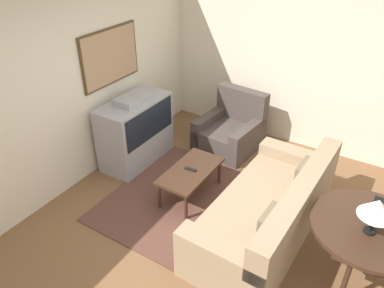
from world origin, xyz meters
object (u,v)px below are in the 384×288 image
Objects in this scene: coffee_table at (191,173)px; table_lamp at (377,208)px; armchair at (231,132)px; console_table at (369,231)px; couch at (268,213)px; mantel_clock at (377,208)px; tv at (136,131)px.

table_lamp reaches higher than coffee_table.
console_table is (-1.62, -2.28, 0.40)m from armchair.
couch is 1.11m from console_table.
armchair reaches higher than coffee_table.
table_lamp is at bearing 178.45° from console_table.
console_table is 0.23m from mantel_clock.
coffee_table is 0.85× the size of console_table.
armchair is at bearing -138.50° from couch.
couch is at bearing 78.10° from table_lamp.
coffee_table is 5.23× the size of mantel_clock.
console_table is at bearing -99.32° from tv.
table_lamp is at bearing -31.62° from armchair.
armchair is 1.39m from coffee_table.
table_lamp is (-0.09, 0.00, 0.35)m from console_table.
armchair is (1.08, -1.03, -0.22)m from tv.
tv is 6.26× the size of mantel_clock.
table_lamp is (-0.33, -2.16, 0.66)m from coffee_table.
table_lamp reaches higher than console_table.
armchair reaches higher than console_table.
mantel_clock is at bearing -27.08° from armchair.
tv reaches higher than coffee_table.
table_lamp reaches higher than mantel_clock.
armchair is at bearing 57.59° from mantel_clock.
couch is 2.34× the size of coffee_table.
tv reaches higher than couch.
coffee_table is at bearing -94.23° from couch.
console_table is (-0.24, -2.17, 0.31)m from coffee_table.
tv is 3.36m from console_table.
tv is 1.16× the size of armchair.
mantel_clock reaches higher than coffee_table.
armchair is 2.95m from table_lamp.
table_lamp reaches higher than tv.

